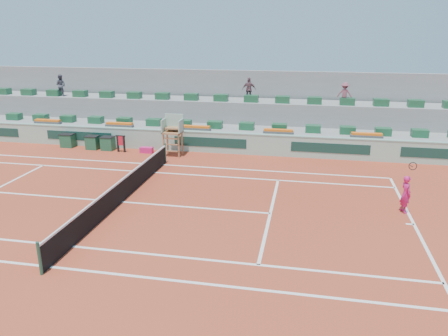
{
  "coord_description": "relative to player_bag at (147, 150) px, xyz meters",
  "views": [
    {
      "loc": [
        7.67,
        -16.29,
        7.14
      ],
      "look_at": [
        4.0,
        2.5,
        1.0
      ],
      "focal_mm": 35.0,
      "sensor_mm": 36.0,
      "label": 1
    }
  ],
  "objects": [
    {
      "name": "drink_cooler_b",
      "position": [
        -3.57,
        0.18,
        0.25
      ],
      "size": [
        0.77,
        0.66,
        0.84
      ],
      "color": "#1A4F32",
      "rests_on": "ground"
    },
    {
      "name": "drink_cooler_a",
      "position": [
        -2.55,
        0.17,
        0.25
      ],
      "size": [
        0.77,
        0.67,
        0.84
      ],
      "color": "#1A4F32",
      "rests_on": "ground"
    },
    {
      "name": "umpire_chair",
      "position": [
        1.75,
        -0.13,
        1.37
      ],
      "size": [
        1.1,
        0.9,
        2.4
      ],
      "color": "#935F38",
      "rests_on": "ground"
    },
    {
      "name": "player_bag",
      "position": [
        0.0,
        0.0,
        0.0
      ],
      "size": [
        0.77,
        0.34,
        0.34
      ],
      "primitive_type": "cube",
      "color": "#D71C6D",
      "rests_on": "ground"
    },
    {
      "name": "seating_tier_lower",
      "position": [
        1.75,
        3.08,
        0.43
      ],
      "size": [
        36.0,
        4.0,
        1.2
      ],
      "primitive_type": "cube",
      "color": "gray",
      "rests_on": "ground"
    },
    {
      "name": "ground",
      "position": [
        1.75,
        -7.62,
        -0.17
      ],
      "size": [
        90.0,
        90.0,
        0.0
      ],
      "primitive_type": "plane",
      "color": "#98331D",
      "rests_on": "ground"
    },
    {
      "name": "spectator_left",
      "position": [
        -7.75,
        4.2,
        3.17
      ],
      "size": [
        0.75,
        0.6,
        1.48
      ],
      "primitive_type": "imported",
      "rotation": [
        0.0,
        0.0,
        3.08
      ],
      "color": "#464652",
      "rests_on": "seating_tier_upper"
    },
    {
      "name": "drink_cooler_c",
      "position": [
        -5.35,
        0.39,
        0.25
      ],
      "size": [
        0.83,
        0.72,
        0.84
      ],
      "color": "#1A4F32",
      "rests_on": "ground"
    },
    {
      "name": "advertising_hoarding",
      "position": [
        1.77,
        0.88,
        0.46
      ],
      "size": [
        36.0,
        0.34,
        1.26
      ],
      "color": "#98BFA9",
      "rests_on": "ground"
    },
    {
      "name": "tennis_player",
      "position": [
        13.46,
        -6.42,
        0.62
      ],
      "size": [
        0.52,
        0.89,
        2.28
      ],
      "color": "#D71C6D",
      "rests_on": "ground"
    },
    {
      "name": "seat_row_lower",
      "position": [
        1.75,
        2.18,
        1.25
      ],
      "size": [
        32.9,
        0.6,
        0.44
      ],
      "color": "#1B5230",
      "rests_on": "seating_tier_lower"
    },
    {
      "name": "tennis_net",
      "position": [
        1.75,
        -7.62,
        0.36
      ],
      "size": [
        0.1,
        11.97,
        1.1
      ],
      "color": "black",
      "rests_on": "ground"
    },
    {
      "name": "stadium_back_wall",
      "position": [
        1.75,
        6.28,
        2.03
      ],
      "size": [
        36.0,
        0.4,
        4.4
      ],
      "primitive_type": "cube",
      "color": "gray",
      "rests_on": "ground"
    },
    {
      "name": "towel_rack",
      "position": [
        -1.56,
        -0.13,
        0.43
      ],
      "size": [
        0.59,
        0.1,
        1.03
      ],
      "color": "black",
      "rests_on": "ground"
    },
    {
      "name": "seating_tier_upper",
      "position": [
        1.75,
        4.68,
        1.13
      ],
      "size": [
        36.0,
        2.4,
        2.6
      ],
      "primitive_type": "cube",
      "color": "gray",
      "rests_on": "ground"
    },
    {
      "name": "spectator_right",
      "position": [
        11.55,
        4.09,
        3.12
      ],
      "size": [
        0.94,
        0.61,
        1.38
      ],
      "primitive_type": "imported",
      "rotation": [
        0.0,
        0.0,
        3.03
      ],
      "color": "#8A4551",
      "rests_on": "seating_tier_upper"
    },
    {
      "name": "court_lines",
      "position": [
        1.75,
        -7.62,
        -0.17
      ],
      "size": [
        23.89,
        11.09,
        0.01
      ],
      "color": "white",
      "rests_on": "ground"
    },
    {
      "name": "seat_row_upper",
      "position": [
        1.75,
        4.08,
        2.65
      ],
      "size": [
        32.9,
        0.6,
        0.44
      ],
      "color": "#1B5230",
      "rests_on": "seating_tier_upper"
    },
    {
      "name": "spectator_mid",
      "position": [
        5.56,
        4.35,
        3.19
      ],
      "size": [
        0.9,
        0.4,
        1.53
      ],
      "primitive_type": "imported",
      "rotation": [
        0.0,
        0.0,
        3.12
      ],
      "color": "#6D4851",
      "rests_on": "seating_tier_upper"
    },
    {
      "name": "flower_planters",
      "position": [
        0.25,
        1.38,
        1.16
      ],
      "size": [
        26.8,
        0.36,
        0.28
      ],
      "color": "#505050",
      "rests_on": "seating_tier_lower"
    }
  ]
}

